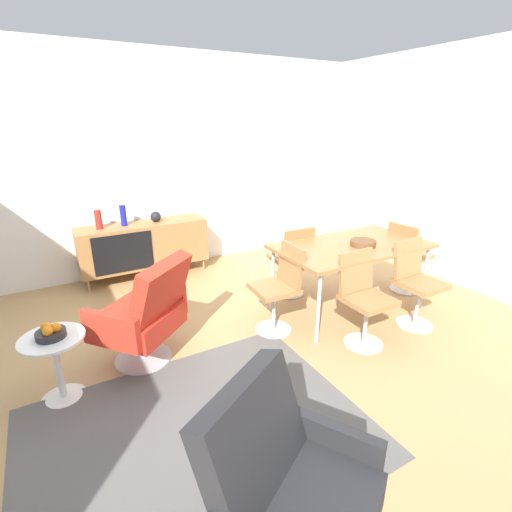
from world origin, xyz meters
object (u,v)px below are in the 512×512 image
object	(u,v)px
dining_chair_front_right	(415,280)
dining_chair_far_end	(407,255)
sideboard	(144,244)
fruit_bowl	(50,332)
vase_cobalt	(123,215)
vase_ceramic_small	(98,219)
side_table_round	(57,361)
armchair_black_shell	(288,493)
dining_chair_near_window	(280,285)
lounge_chair_red	(145,312)
dining_chair_back_left	(292,258)
vase_sculptural_dark	(156,217)
dining_chair_front_left	(363,295)
dining_table	(351,248)
wooden_bowl_on_table	(363,243)

from	to	relation	value
dining_chair_front_right	dining_chair_far_end	xyz separation A→B (m)	(0.54, 0.55, 0.00)
sideboard	fruit_bowl	world-z (taller)	sideboard
vase_cobalt	vase_ceramic_small	distance (m)	0.29
dining_chair_far_end	side_table_round	xyz separation A→B (m)	(-3.72, -0.04, -0.15)
armchair_black_shell	fruit_bowl	size ratio (longest dim) A/B	4.73
dining_chair_near_window	lounge_chair_red	size ratio (longest dim) A/B	0.90
dining_chair_front_right	fruit_bowl	xyz separation A→B (m)	(-3.18, 0.51, 0.09)
dining_chair_back_left	fruit_bowl	world-z (taller)	dining_chair_back_left
dining_chair_back_left	vase_ceramic_small	bearing A→B (deg)	141.97
vase_sculptural_dark	dining_chair_front_left	xyz separation A→B (m)	(1.16, -2.56, -0.32)
sideboard	vase_sculptural_dark	distance (m)	0.39
vase_ceramic_small	dining_chair_near_window	bearing A→B (deg)	-56.88
sideboard	dining_table	size ratio (longest dim) A/B	1.00
dining_chair_near_window	dining_chair_front_left	world-z (taller)	same
sideboard	dining_chair_front_right	bearing A→B (deg)	-51.38
dining_chair_far_end	dining_chair_front_left	size ratio (longest dim) A/B	1.00
lounge_chair_red	armchair_black_shell	xyz separation A→B (m)	(0.13, -1.91, 0.00)
vase_ceramic_small	lounge_chair_red	size ratio (longest dim) A/B	0.24
vase_cobalt	armchair_black_shell	xyz separation A→B (m)	(-0.11, -3.81, -0.38)
dining_chair_near_window	sideboard	bearing A→B (deg)	111.91
dining_chair_front_right	lounge_chair_red	distance (m)	2.58
vase_sculptural_dark	dining_chair_back_left	distance (m)	1.87
side_table_round	sideboard	bearing A→B (deg)	60.89
armchair_black_shell	wooden_bowl_on_table	bearing A→B (deg)	39.58
lounge_chair_red	side_table_round	size ratio (longest dim) A/B	1.82
lounge_chair_red	armchair_black_shell	distance (m)	1.91
sideboard	wooden_bowl_on_table	world-z (taller)	wooden_bowl_on_table
dining_chair_near_window	vase_sculptural_dark	bearing A→B (deg)	107.17
dining_chair_front_left	vase_sculptural_dark	bearing A→B (deg)	114.34
dining_chair_back_left	lounge_chair_red	world-z (taller)	lounge_chair_red
dining_table	dining_chair_front_left	xyz separation A→B (m)	(-0.35, -0.56, -0.23)
dining_chair_back_left	armchair_black_shell	distance (m)	2.89
sideboard	dining_table	distance (m)	2.63
vase_cobalt	fruit_bowl	xyz separation A→B (m)	(-0.93, -2.05, -0.29)
vase_cobalt	dining_chair_front_left	size ratio (longest dim) A/B	0.30
wooden_bowl_on_table	side_table_round	world-z (taller)	wooden_bowl_on_table
vase_ceramic_small	fruit_bowl	distance (m)	2.16
dining_chair_back_left	dining_chair_near_window	size ratio (longest dim) A/B	1.00
vase_cobalt	lounge_chair_red	world-z (taller)	vase_cobalt
dining_chair_front_right	dining_chair_front_left	world-z (taller)	same
vase_ceramic_small	lounge_chair_red	world-z (taller)	vase_ceramic_small
dining_chair_near_window	armchair_black_shell	world-z (taller)	armchair_black_shell
dining_chair_far_end	dining_table	bearing A→B (deg)	179.69
dining_chair_far_end	side_table_round	distance (m)	3.72
dining_chair_back_left	fruit_bowl	xyz separation A→B (m)	(-2.48, -0.61, 0.09)
vase_sculptural_dark	dining_chair_back_left	world-z (taller)	dining_chair_back_left
vase_sculptural_dark	dining_chair_near_window	xyz separation A→B (m)	(0.62, -2.00, -0.32)
vase_ceramic_small	side_table_round	world-z (taller)	vase_ceramic_small
armchair_black_shell	fruit_bowl	bearing A→B (deg)	114.88
dining_chair_front_right	lounge_chair_red	size ratio (longest dim) A/B	0.90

